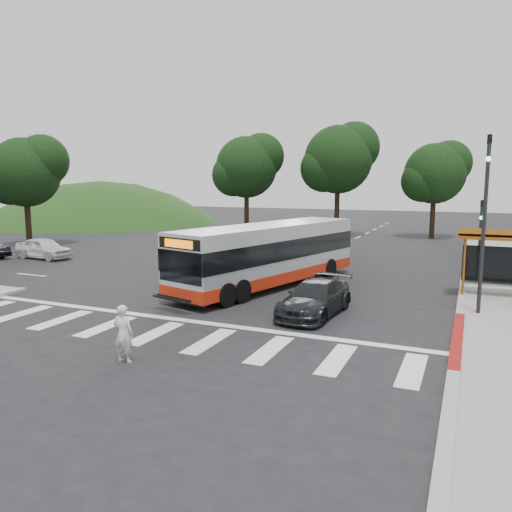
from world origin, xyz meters
The scene contains 16 objects.
ground centered at (0.00, 0.00, 0.00)m, with size 140.00×140.00×0.00m, color black.
sidewalk_east centered at (11.00, 8.00, 0.06)m, with size 4.00×40.00×0.12m, color gray.
curb_east centered at (9.00, 8.00, 0.07)m, with size 0.30×40.00×0.15m, color #9E9991.
curb_east_red centered at (9.00, -2.00, 0.08)m, with size 0.32×6.00×0.15m, color maroon.
hillside_nw centered at (-32.00, 30.00, 0.00)m, with size 44.00×44.00×10.00m, color #1B3E14.
crosswalk_ladder centered at (0.00, -5.00, 0.01)m, with size 18.00×2.60×0.01m, color silver.
traffic_signal_ne_tall centered at (9.60, 1.49, 3.88)m, with size 0.18×0.37×6.50m.
traffic_signal_ne_short centered at (9.60, 8.49, 2.48)m, with size 0.18×0.37×4.00m.
tree_north_a centered at (-1.92, 26.07, 6.92)m, with size 6.60×6.15×10.17m.
tree_north_b centered at (6.07, 28.06, 5.66)m, with size 5.72×5.33×8.43m.
tree_north_c centered at (-9.92, 24.06, 6.29)m, with size 6.16×5.74×9.30m.
tree_west_a centered at (-21.93, 10.06, 5.66)m, with size 5.72×5.33×8.43m.
transit_bus centered at (0.58, 3.40, 1.45)m, with size 2.44×11.25×2.91m, color #B6B8BB, non-canonical shape.
pedestrian centered at (0.73, -7.50, 0.80)m, with size 0.58×0.38×1.60m, color white.
dark_sedan centered at (4.06, -0.70, 0.63)m, with size 1.77×4.35×1.26m, color black.
west_car_white centered at (-15.81, 5.50, 0.67)m, with size 1.59×3.95×1.35m, color silver.
Camera 1 is at (9.21, -18.00, 4.86)m, focal length 35.00 mm.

